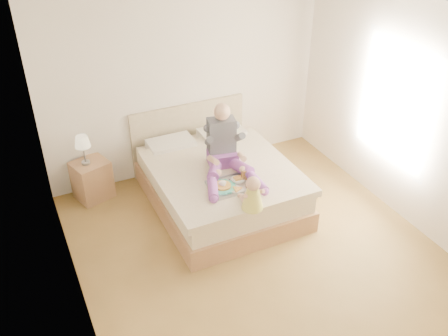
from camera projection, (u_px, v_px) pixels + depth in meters
name	position (u px, v px, depth m)	size (l,w,h in m)	color
room	(267.00, 135.00, 5.13)	(4.02, 4.22, 2.71)	brown
bed	(217.00, 180.00, 6.56)	(1.70, 2.18, 1.00)	#8B6340
nightstand	(92.00, 180.00, 6.66)	(0.54, 0.51, 0.54)	#8B6340
lamp	(82.00, 143.00, 6.32)	(0.20, 0.20, 0.41)	#ACAFB3
adult	(225.00, 152.00, 6.12)	(0.73, 1.08, 0.85)	#7D3B94
tray	(231.00, 184.00, 5.91)	(0.51, 0.41, 0.15)	#ACAFB3
baby	(252.00, 195.00, 5.48)	(0.27, 0.36, 0.40)	#DFD946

